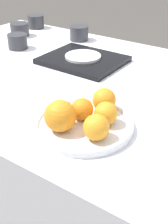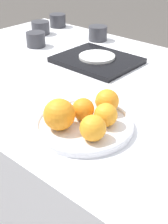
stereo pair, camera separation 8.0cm
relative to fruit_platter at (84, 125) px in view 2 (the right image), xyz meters
The scene contains 13 objects.
table 0.49m from the fruit_platter, 122.32° to the left, with size 1.59×0.94×0.75m.
fruit_platter is the anchor object (origin of this frame).
orange_0 0.04m from the fruit_platter, 137.09° to the left, with size 0.06×0.06×0.06m.
orange_1 0.07m from the fruit_platter, 33.68° to the left, with size 0.06×0.06×0.06m.
orange_2 0.08m from the fruit_platter, 31.97° to the right, with size 0.06×0.06×0.06m.
orange_3 0.08m from the fruit_platter, 118.99° to the right, with size 0.08×0.08×0.08m.
orange_4 0.10m from the fruit_platter, 85.82° to the left, with size 0.07×0.07×0.07m.
serving_tray 0.47m from the fruit_platter, 125.30° to the left, with size 0.30×0.25×0.02m.
side_plate 0.47m from the fruit_platter, 125.30° to the left, with size 0.14×0.14×0.01m.
cup_0 0.71m from the fruit_platter, 149.28° to the left, with size 0.08×0.08×0.06m.
cup_1 0.89m from the fruit_platter, 145.64° to the left, with size 0.09×0.09×0.06m.
cup_2 1.01m from the fruit_platter, 139.54° to the left, with size 0.09×0.09×0.07m.
cup_3 0.76m from the fruit_platter, 126.57° to the left, with size 0.09×0.09×0.07m.
Camera 2 is at (0.62, -0.78, 1.21)m, focal length 50.00 mm.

